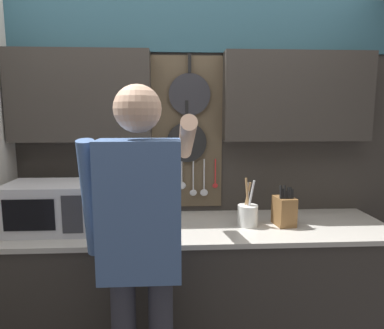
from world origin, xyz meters
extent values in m
cube|color=#38332D|center=(0.00, 0.00, 0.45)|extent=(2.45, 0.64, 0.89)
cube|color=beige|center=(0.00, 0.00, 0.91)|extent=(2.48, 0.67, 0.03)
cube|color=#38332D|center=(0.00, 0.34, 1.20)|extent=(3.05, 0.04, 2.40)
cube|color=#2D5666|center=(0.00, 0.31, 2.22)|extent=(3.01, 0.02, 0.36)
cube|color=#38332D|center=(-0.76, 0.24, 1.74)|extent=(0.93, 0.16, 0.60)
cube|color=#38332D|center=(0.71, 0.24, 1.74)|extent=(1.02, 0.16, 0.60)
cube|color=brown|center=(-0.04, 0.31, 1.49)|extent=(0.50, 0.01, 1.06)
cylinder|color=#2D2D33|center=(-0.03, 0.29, 1.76)|extent=(0.29, 0.02, 0.29)
cube|color=black|center=(-0.03, 0.28, 1.97)|extent=(0.02, 0.02, 0.13)
cylinder|color=black|center=(-0.05, 0.29, 1.43)|extent=(0.28, 0.02, 0.28)
cube|color=black|center=(-0.05, 0.28, 1.64)|extent=(0.02, 0.02, 0.15)
cylinder|color=silver|center=(-0.24, 0.29, 1.22)|extent=(0.01, 0.01, 0.18)
ellipsoid|color=silver|center=(-0.24, 0.29, 1.11)|extent=(0.05, 0.01, 0.04)
cylinder|color=silver|center=(-0.16, 0.29, 1.22)|extent=(0.01, 0.01, 0.19)
ellipsoid|color=silver|center=(-0.16, 0.29, 1.11)|extent=(0.04, 0.01, 0.04)
cylinder|color=silver|center=(-0.08, 0.29, 1.22)|extent=(0.01, 0.01, 0.17)
ellipsoid|color=silver|center=(-0.08, 0.29, 1.12)|extent=(0.06, 0.01, 0.05)
cylinder|color=silver|center=(0.00, 0.29, 1.20)|extent=(0.01, 0.01, 0.23)
ellipsoid|color=silver|center=(0.00, 0.29, 1.07)|extent=(0.05, 0.01, 0.05)
cylinder|color=silver|center=(0.08, 0.29, 1.20)|extent=(0.01, 0.01, 0.23)
ellipsoid|color=silver|center=(0.08, 0.29, 1.07)|extent=(0.06, 0.01, 0.05)
cylinder|color=red|center=(0.16, 0.29, 1.22)|extent=(0.01, 0.01, 0.18)
ellipsoid|color=red|center=(0.16, 0.29, 1.12)|extent=(0.04, 0.01, 0.04)
cube|color=silver|center=(-0.90, -0.03, 1.07)|extent=(0.52, 0.36, 0.29)
cube|color=black|center=(-0.95, -0.21, 1.07)|extent=(0.29, 0.01, 0.18)
cube|color=#333338|center=(-0.72, -0.21, 1.07)|extent=(0.11, 0.01, 0.22)
cube|color=brown|center=(0.56, -0.03, 1.01)|extent=(0.13, 0.16, 0.18)
cylinder|color=black|center=(0.53, -0.06, 1.15)|extent=(0.02, 0.03, 0.09)
cylinder|color=black|center=(0.54, -0.06, 1.14)|extent=(0.02, 0.03, 0.06)
cylinder|color=black|center=(0.55, -0.06, 1.15)|extent=(0.02, 0.04, 0.09)
cylinder|color=black|center=(0.56, -0.06, 1.13)|extent=(0.02, 0.02, 0.05)
cylinder|color=black|center=(0.58, -0.06, 1.14)|extent=(0.02, 0.03, 0.07)
cylinder|color=black|center=(0.59, -0.06, 1.14)|extent=(0.02, 0.03, 0.07)
cylinder|color=black|center=(0.60, -0.06, 1.13)|extent=(0.02, 0.03, 0.06)
cylinder|color=white|center=(0.33, -0.03, 0.99)|extent=(0.13, 0.13, 0.13)
cylinder|color=tan|center=(0.32, -0.02, 1.09)|extent=(0.05, 0.04, 0.23)
cylinder|color=tan|center=(0.32, -0.03, 1.10)|extent=(0.03, 0.04, 0.26)
cylinder|color=silver|center=(0.34, -0.04, 1.10)|extent=(0.05, 0.03, 0.25)
cylinder|color=silver|center=(0.33, -0.03, 1.09)|extent=(0.02, 0.05, 0.23)
cube|color=#4C6B9E|center=(-0.30, -0.56, 1.19)|extent=(0.38, 0.22, 0.65)
sphere|color=#DBAD8E|center=(-0.30, -0.56, 1.65)|extent=(0.22, 0.22, 0.22)
cylinder|color=#4C6B9E|center=(-0.53, -0.53, 1.23)|extent=(0.08, 0.20, 0.58)
cylinder|color=#DBAD8E|center=(-0.07, -0.29, 1.49)|extent=(0.08, 0.57, 0.27)
camera|label=1|loc=(-0.14, -2.11, 1.63)|focal=32.00mm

